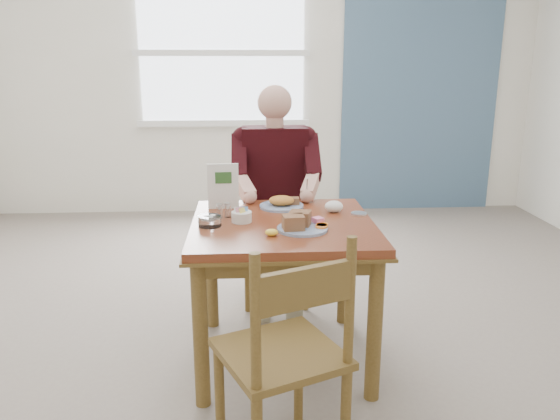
{
  "coord_description": "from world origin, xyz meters",
  "views": [
    {
      "loc": [
        -0.17,
        -2.59,
        1.52
      ],
      "look_at": [
        -0.01,
        0.0,
        0.81
      ],
      "focal_mm": 35.0,
      "sensor_mm": 36.0,
      "label": 1
    }
  ],
  "objects": [
    {
      "name": "wall_back",
      "position": [
        0.0,
        3.0,
        1.4
      ],
      "size": [
        5.5,
        0.0,
        5.5
      ],
      "primitive_type": "plane",
      "rotation": [
        1.57,
        0.0,
        0.0
      ],
      "color": "white",
      "rests_on": "ground"
    },
    {
      "name": "metal_dish",
      "position": [
        0.4,
        0.11,
        0.76
      ],
      "size": [
        0.11,
        0.11,
        0.01
      ],
      "primitive_type": "cylinder",
      "rotation": [
        0.0,
        0.0,
        -0.38
      ],
      "color": "silver",
      "rests_on": "table"
    },
    {
      "name": "accent_panel",
      "position": [
        1.6,
        2.98,
        1.4
      ],
      "size": [
        1.6,
        0.02,
        2.8
      ],
      "primitive_type": "cube",
      "color": "#456380",
      "rests_on": "ground"
    },
    {
      "name": "menu",
      "position": [
        -0.3,
        0.28,
        0.87
      ],
      "size": [
        0.17,
        0.02,
        0.25
      ],
      "color": "white",
      "rests_on": "table"
    },
    {
      "name": "floor",
      "position": [
        0.0,
        0.0,
        0.0
      ],
      "size": [
        6.0,
        6.0,
        0.0
      ],
      "primitive_type": "plane",
      "color": "#74665E",
      "rests_on": "ground"
    },
    {
      "name": "caddy",
      "position": [
        -0.2,
        0.01,
        0.78
      ],
      "size": [
        0.12,
        0.12,
        0.08
      ],
      "color": "white",
      "rests_on": "table"
    },
    {
      "name": "chair_far",
      "position": [
        0.0,
        0.8,
        0.48
      ],
      "size": [
        0.42,
        0.42,
        0.95
      ],
      "color": "brown",
      "rests_on": "ground"
    },
    {
      "name": "window",
      "position": [
        -0.4,
        2.97,
        1.6
      ],
      "size": [
        1.72,
        0.04,
        1.42
      ],
      "color": "white",
      "rests_on": "wall_back"
    },
    {
      "name": "chair_near",
      "position": [
        -0.04,
        -0.81,
        0.48
      ],
      "size": [
        0.55,
        0.55,
        0.95
      ],
      "color": "brown",
      "rests_on": "ground"
    },
    {
      "name": "lemon_wedge",
      "position": [
        -0.07,
        -0.22,
        0.77
      ],
      "size": [
        0.07,
        0.06,
        0.03
      ],
      "primitive_type": "ellipsoid",
      "rotation": [
        0.0,
        0.0,
        -0.29
      ],
      "color": "yellow",
      "rests_on": "table"
    },
    {
      "name": "creamer",
      "position": [
        -0.36,
        -0.05,
        0.78
      ],
      "size": [
        0.14,
        0.14,
        0.05
      ],
      "color": "white",
      "rests_on": "table"
    },
    {
      "name": "shakers",
      "position": [
        -0.29,
        0.1,
        0.79
      ],
      "size": [
        0.08,
        0.06,
        0.07
      ],
      "color": "white",
      "rests_on": "table"
    },
    {
      "name": "diner",
      "position": [
        0.0,
        0.71,
        0.81
      ],
      "size": [
        0.53,
        0.56,
        1.39
      ],
      "color": "gray",
      "rests_on": "chair_far"
    },
    {
      "name": "near_plate",
      "position": [
        0.07,
        -0.14,
        0.78
      ],
      "size": [
        0.26,
        0.25,
        0.08
      ],
      "color": "white",
      "rests_on": "table"
    },
    {
      "name": "napkin",
      "position": [
        0.28,
        0.17,
        0.78
      ],
      "size": [
        0.12,
        0.11,
        0.06
      ],
      "primitive_type": "ellipsoid",
      "rotation": [
        0.0,
        0.0,
        -0.38
      ],
      "color": "white",
      "rests_on": "table"
    },
    {
      "name": "table",
      "position": [
        0.0,
        0.0,
        0.64
      ],
      "size": [
        0.92,
        0.92,
        0.75
      ],
      "color": "maroon",
      "rests_on": "ground"
    },
    {
      "name": "far_plate",
      "position": [
        0.02,
        0.28,
        0.77
      ],
      "size": [
        0.24,
        0.24,
        0.06
      ],
      "color": "white",
      "rests_on": "table"
    }
  ]
}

